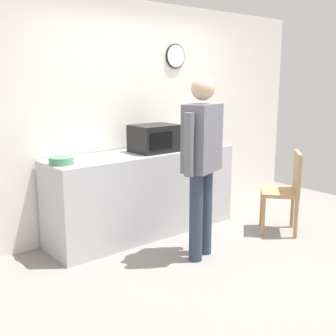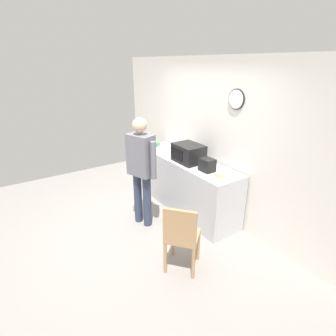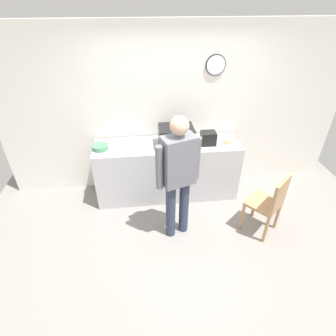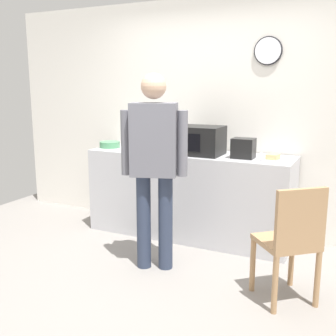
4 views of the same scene
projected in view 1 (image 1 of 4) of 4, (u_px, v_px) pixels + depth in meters
ground_plane at (233, 264)px, 4.03m from camera, size 6.00×6.00×0.00m
back_wall at (135, 116)px, 4.97m from camera, size 5.40×0.13×2.60m
kitchen_counter at (144, 193)px, 4.75m from camera, size 2.23×0.62×0.94m
microwave at (155, 138)px, 4.66m from camera, size 0.50×0.39×0.30m
sandwich_plate at (208, 143)px, 5.15m from camera, size 0.24×0.24×0.06m
salad_bowl at (61, 161)px, 4.00m from camera, size 0.24×0.24×0.07m
toaster at (188, 139)px, 4.96m from camera, size 0.22×0.18×0.20m
fork_utensil at (177, 143)px, 5.29m from camera, size 0.03×0.17×0.01m
spoon_utensil at (77, 156)px, 4.42m from camera, size 0.17×0.06×0.01m
person_standing at (202, 155)px, 3.98m from camera, size 0.56×0.36×1.76m
wooden_chair at (287, 188)px, 4.75m from camera, size 0.56×0.56×0.94m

